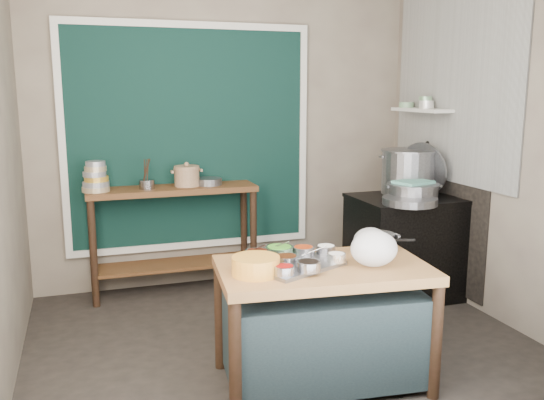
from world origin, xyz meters
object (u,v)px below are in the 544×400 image
object	(u,v)px
prep_table	(322,324)
utensil_cup	(147,184)
condiment_tray	(295,265)
stock_pot	(408,172)
ceramic_crock	(187,177)
saucepan	(379,242)
steamer	(413,192)
stove_block	(406,248)
yellow_basin	(256,266)
back_counter	(174,240)

from	to	relation	value
prep_table	utensil_cup	bearing A→B (deg)	119.57
condiment_tray	stock_pot	xyz separation A→B (m)	(1.54, 1.30, 0.31)
condiment_tray	ceramic_crock	bearing A→B (deg)	99.09
condiment_tray	saucepan	distance (m)	0.66
saucepan	steamer	world-z (taller)	steamer
stove_block	prep_table	bearing A→B (deg)	-137.70
yellow_basin	stove_block	bearing A→B (deg)	35.27
stove_block	utensil_cup	xyz separation A→B (m)	(-2.12, 0.69, 0.56)
ceramic_crock	stock_pot	distance (m)	1.94
ceramic_crock	utensil_cup	bearing A→B (deg)	-174.14
stove_block	yellow_basin	bearing A→B (deg)	-144.73
stove_block	ceramic_crock	world-z (taller)	ceramic_crock
condiment_tray	saucepan	world-z (taller)	saucepan
condiment_tray	steamer	distance (m)	1.74
condiment_tray	stove_block	bearing A→B (deg)	38.23
back_counter	condiment_tray	bearing A→B (deg)	-77.11
condiment_tray	yellow_basin	world-z (taller)	yellow_basin
prep_table	utensil_cup	world-z (taller)	utensil_cup
yellow_basin	stock_pot	distance (m)	2.28
back_counter	stove_block	size ratio (longest dim) A/B	1.61
utensil_cup	steamer	bearing A→B (deg)	-22.30
back_counter	stock_pot	xyz separation A→B (m)	(1.97, -0.59, 0.60)
ceramic_crock	prep_table	bearing A→B (deg)	-76.20
steamer	stock_pot	bearing A→B (deg)	66.08
stock_pot	stove_block	bearing A→B (deg)	-117.38
utensil_cup	stock_pot	bearing A→B (deg)	-14.11
prep_table	ceramic_crock	bearing A→B (deg)	109.79
yellow_basin	saucepan	world-z (taller)	saucepan
stove_block	saucepan	distance (m)	1.35
yellow_basin	saucepan	bearing A→B (deg)	14.35
saucepan	stove_block	bearing A→B (deg)	68.65
yellow_basin	stock_pot	xyz separation A→B (m)	(1.81, 1.37, 0.27)
prep_table	ceramic_crock	world-z (taller)	ceramic_crock
stove_block	yellow_basin	xyz separation A→B (m)	(-1.73, -1.23, 0.38)
prep_table	condiment_tray	size ratio (longest dim) A/B	2.44
prep_table	stock_pot	xyz separation A→B (m)	(1.37, 1.33, 0.70)
steamer	prep_table	bearing A→B (deg)	-140.34
prep_table	back_counter	size ratio (longest dim) A/B	0.86
stock_pot	utensil_cup	bearing A→B (deg)	165.89
ceramic_crock	stove_block	bearing A→B (deg)	-22.40
stove_block	saucepan	world-z (taller)	saucepan
utensil_cup	steamer	world-z (taller)	utensil_cup
stock_pot	yellow_basin	bearing A→B (deg)	-142.87
condiment_tray	yellow_basin	bearing A→B (deg)	-165.32
prep_table	steamer	size ratio (longest dim) A/B	2.85
condiment_tray	utensil_cup	bearing A→B (deg)	109.38
ceramic_crock	stock_pot	size ratio (longest dim) A/B	0.47
utensil_cup	ceramic_crock	xyz separation A→B (m)	(0.35, 0.04, 0.04)
utensil_cup	condiment_tray	bearing A→B (deg)	-70.62
prep_table	saucepan	world-z (taller)	saucepan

